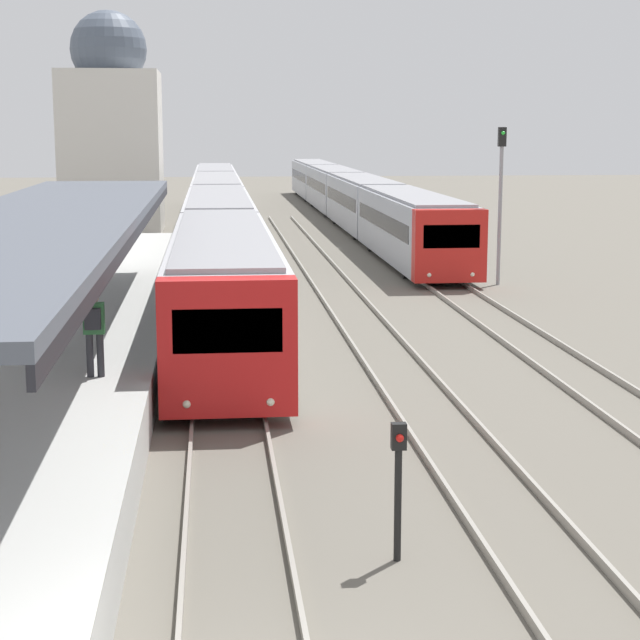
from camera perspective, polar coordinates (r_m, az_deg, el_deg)
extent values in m
cube|color=#4C515B|center=(23.19, -14.50, 5.28)|extent=(4.00, 27.75, 0.20)
cube|color=black|center=(22.99, -9.63, 4.87)|extent=(0.08, 27.75, 0.24)
cylinder|color=#47474C|center=(23.36, -14.34, 1.64)|extent=(0.16, 0.16, 2.78)
cylinder|color=#47474C|center=(34.29, -11.63, 4.39)|extent=(0.16, 0.16, 2.78)
cylinder|color=#2D2D33|center=(21.07, -12.17, -1.85)|extent=(0.14, 0.14, 0.85)
cylinder|color=#2D2D33|center=(21.05, -11.63, -1.85)|extent=(0.14, 0.14, 0.85)
cube|color=#2D6638|center=(20.92, -11.97, 0.09)|extent=(0.40, 0.22, 0.60)
sphere|color=tan|center=(20.86, -12.01, 1.19)|extent=(0.22, 0.22, 0.22)
cube|color=#232328|center=(20.72, -12.03, 0.05)|extent=(0.30, 0.18, 0.40)
cube|color=red|center=(20.74, -4.95, -1.43)|extent=(2.68, 0.70, 2.67)
cube|color=black|center=(20.34, -4.95, -0.58)|extent=(2.09, 0.04, 0.86)
sphere|color=#EFEACC|center=(20.65, -7.12, -4.48)|extent=(0.16, 0.16, 0.16)
sphere|color=#EFEACC|center=(20.67, -2.65, -4.39)|extent=(0.16, 0.16, 0.16)
cube|color=silver|center=(28.82, -5.20, 1.85)|extent=(2.68, 15.71, 2.67)
cube|color=gray|center=(28.65, -5.24, 4.62)|extent=(2.36, 15.39, 0.12)
cube|color=black|center=(28.78, -5.21, 2.43)|extent=(2.70, 14.45, 0.70)
cylinder|color=black|center=(24.05, -7.73, -2.93)|extent=(0.12, 0.70, 0.70)
cylinder|color=black|center=(24.07, -2.30, -2.83)|extent=(0.12, 0.70, 0.70)
cylinder|color=black|center=(34.07, -7.17, 0.97)|extent=(0.12, 0.70, 0.70)
cylinder|color=black|center=(34.08, -3.35, 1.04)|extent=(0.12, 0.70, 0.70)
cube|color=silver|center=(44.77, -5.43, 4.83)|extent=(2.68, 15.71, 2.67)
cube|color=gray|center=(44.66, -5.46, 6.61)|extent=(2.36, 15.39, 0.12)
cube|color=black|center=(44.74, -5.43, 5.20)|extent=(2.70, 14.45, 0.70)
cylinder|color=black|center=(39.85, -6.98, 2.31)|extent=(0.12, 0.70, 0.70)
cylinder|color=black|center=(39.86, -3.71, 2.37)|extent=(0.12, 0.70, 0.70)
cylinder|color=black|center=(49.98, -6.75, 3.91)|extent=(0.12, 0.70, 0.70)
cylinder|color=black|center=(49.99, -4.14, 3.96)|extent=(0.12, 0.70, 0.70)
cube|color=silver|center=(60.77, -5.54, 6.24)|extent=(2.68, 15.71, 2.67)
cube|color=gray|center=(60.69, -5.56, 7.55)|extent=(2.36, 15.39, 0.12)
cube|color=black|center=(60.75, -5.54, 6.51)|extent=(2.70, 14.45, 0.70)
cylinder|color=black|center=(55.80, -6.66, 4.57)|extent=(0.12, 0.70, 0.70)
cylinder|color=black|center=(55.81, -4.31, 4.61)|extent=(0.12, 0.70, 0.70)
cylinder|color=black|center=(65.96, -6.53, 5.43)|extent=(0.12, 0.70, 0.70)
cylinder|color=black|center=(65.97, -4.55, 5.47)|extent=(0.12, 0.70, 0.70)
cube|color=silver|center=(76.80, -5.60, 7.06)|extent=(2.68, 15.71, 2.67)
cube|color=gray|center=(76.74, -5.62, 8.10)|extent=(2.36, 15.39, 0.12)
cube|color=black|center=(76.78, -5.60, 7.28)|extent=(2.70, 14.45, 0.70)
cylinder|color=black|center=(71.79, -6.48, 5.82)|extent=(0.12, 0.70, 0.70)
cylinder|color=black|center=(71.80, -4.65, 5.85)|extent=(0.12, 0.70, 0.70)
cylinder|color=black|center=(81.98, -6.40, 6.36)|extent=(0.12, 0.70, 0.70)
cylinder|color=black|center=(81.98, -4.80, 6.39)|extent=(0.12, 0.70, 0.70)
cube|color=red|center=(38.93, 6.92, 3.96)|extent=(2.64, 0.70, 2.62)
cube|color=black|center=(38.57, 7.04, 4.44)|extent=(2.06, 0.04, 0.84)
sphere|color=#EFEACC|center=(38.56, 5.84, 2.40)|extent=(0.16, 0.16, 0.16)
sphere|color=#EFEACC|center=(38.90, 8.13, 2.42)|extent=(0.16, 0.16, 0.16)
cube|color=#A8ADB7|center=(46.26, 4.88, 4.98)|extent=(2.64, 14.35, 2.62)
cube|color=gray|center=(46.16, 4.91, 6.67)|extent=(2.32, 14.06, 0.12)
cube|color=black|center=(46.24, 4.89, 5.33)|extent=(2.66, 13.20, 0.68)
cylinder|color=black|center=(41.64, 4.51, 2.70)|extent=(0.12, 0.70, 0.70)
cylinder|color=black|center=(42.09, 7.53, 2.72)|extent=(0.12, 0.70, 0.70)
cylinder|color=black|center=(50.78, 2.65, 4.07)|extent=(0.12, 0.70, 0.70)
cylinder|color=black|center=(51.15, 5.14, 4.09)|extent=(0.12, 0.70, 0.70)
cube|color=#A8ADB7|center=(60.73, 2.33, 6.25)|extent=(2.64, 14.35, 2.62)
cube|color=gray|center=(60.65, 2.33, 7.54)|extent=(2.32, 14.06, 0.12)
cube|color=black|center=(60.71, 2.33, 6.52)|extent=(2.66, 13.20, 0.68)
cylinder|color=black|center=(56.07, 1.85, 4.66)|extent=(0.12, 0.70, 0.70)
cylinder|color=black|center=(56.41, 4.11, 4.67)|extent=(0.12, 0.70, 0.70)
cylinder|color=black|center=(65.29, 0.76, 5.45)|extent=(0.12, 0.70, 0.70)
cylinder|color=black|center=(65.58, 2.72, 5.46)|extent=(0.12, 0.70, 0.70)
cube|color=#A8ADB7|center=(75.28, 0.75, 7.02)|extent=(2.64, 14.35, 2.62)
cube|color=gray|center=(75.22, 0.75, 8.07)|extent=(2.32, 14.06, 0.12)
cube|color=black|center=(75.27, 0.75, 7.24)|extent=(2.66, 13.20, 0.68)
cylinder|color=black|center=(70.61, 0.27, 5.81)|extent=(0.12, 0.70, 0.70)
cylinder|color=black|center=(70.88, 2.08, 5.82)|extent=(0.12, 0.70, 0.70)
cylinder|color=black|center=(79.87, -0.44, 6.32)|extent=(0.12, 0.70, 0.70)
cylinder|color=black|center=(80.11, 1.17, 6.33)|extent=(0.12, 0.70, 0.70)
cube|color=#A8ADB7|center=(89.88, -0.32, 7.54)|extent=(2.64, 14.35, 2.62)
cube|color=gray|center=(89.83, -0.32, 8.42)|extent=(2.32, 14.06, 0.12)
cube|color=black|center=(89.87, -0.32, 7.73)|extent=(2.66, 13.20, 0.68)
cylinder|color=black|center=(85.21, -0.78, 6.57)|extent=(0.12, 0.70, 0.70)
cylinder|color=black|center=(85.44, 0.73, 6.58)|extent=(0.12, 0.70, 0.70)
cylinder|color=black|center=(94.49, -1.27, 6.92)|extent=(0.12, 0.70, 0.70)
cylinder|color=black|center=(94.69, 0.09, 6.93)|extent=(0.12, 0.70, 0.70)
cylinder|color=black|center=(14.60, 4.17, -9.83)|extent=(0.10, 0.10, 1.56)
cube|color=black|center=(14.30, 4.22, -6.20)|extent=(0.20, 0.14, 0.36)
sphere|color=red|center=(14.21, 4.28, -6.31)|extent=(0.11, 0.11, 0.11)
cylinder|color=gray|center=(40.19, 9.58, 5.97)|extent=(0.14, 0.14, 5.80)
cube|color=black|center=(40.09, 9.69, 9.61)|extent=(0.28, 0.20, 0.70)
sphere|color=green|center=(39.97, 9.74, 9.81)|extent=(0.14, 0.14, 0.14)
cube|color=silver|center=(61.41, -11.04, 8.78)|extent=(5.44, 5.44, 8.87)
sphere|color=#4C5666|center=(61.54, -11.22, 13.99)|extent=(4.19, 4.19, 4.19)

